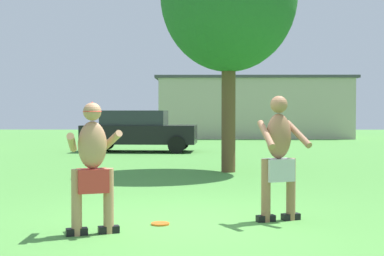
% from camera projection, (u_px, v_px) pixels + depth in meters
% --- Properties ---
extents(ground_plane, '(80.00, 80.00, 0.00)m').
position_uv_depth(ground_plane, '(188.00, 223.00, 7.46)').
color(ground_plane, '#4C8E3D').
extents(player_with_cap, '(0.73, 0.69, 1.65)m').
position_uv_depth(player_with_cap, '(92.00, 162.00, 6.74)').
color(player_with_cap, black).
rests_on(player_with_cap, ground_plane).
extents(player_in_gray, '(0.75, 0.72, 1.75)m').
position_uv_depth(player_in_gray, '(279.00, 154.00, 7.57)').
color(player_in_gray, black).
rests_on(player_in_gray, ground_plane).
extents(frisbee, '(0.25, 0.25, 0.03)m').
position_uv_depth(frisbee, '(160.00, 224.00, 7.34)').
color(frisbee, orange).
rests_on(frisbee, ground_plane).
extents(car_black_near_post, '(4.40, 2.23, 1.58)m').
position_uv_depth(car_black_near_post, '(138.00, 130.00, 20.88)').
color(car_black_near_post, black).
rests_on(car_black_near_post, ground_plane).
extents(outbuilding_behind_lot, '(11.44, 4.39, 3.60)m').
position_uv_depth(outbuilding_behind_lot, '(253.00, 107.00, 32.45)').
color(outbuilding_behind_lot, '#B2A893').
rests_on(outbuilding_behind_lot, ground_plane).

